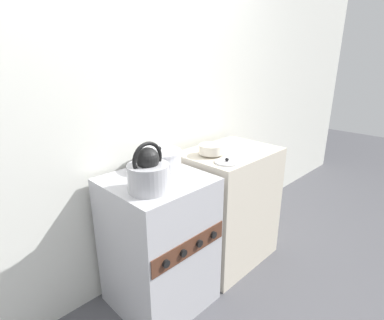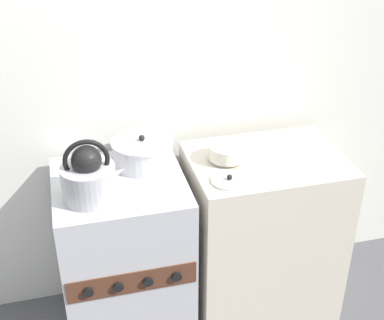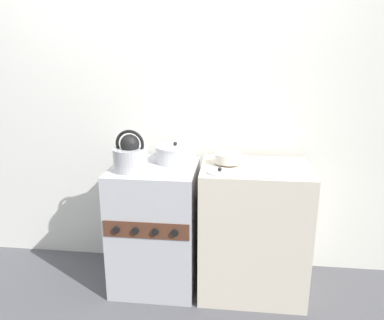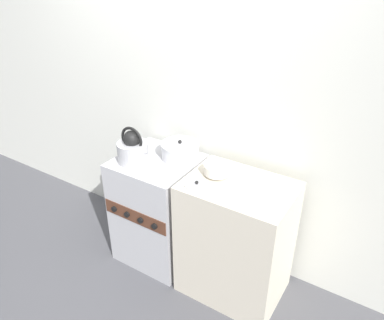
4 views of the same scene
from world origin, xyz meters
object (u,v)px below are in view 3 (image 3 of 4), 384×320
at_px(stove, 156,226).
at_px(kettle, 131,156).
at_px(cooking_pot, 175,154).
at_px(enamel_bowl, 228,158).
at_px(loose_pot_lid, 220,172).

bearing_deg(stove, kettle, -141.76).
height_order(stove, cooking_pot, cooking_pot).
relative_size(stove, enamel_bowl, 5.13).
distance_m(cooking_pot, loose_pot_lid, 0.44).
bearing_deg(loose_pot_lid, cooking_pot, 138.02).
bearing_deg(stove, enamel_bowl, 1.27).
height_order(kettle, cooking_pot, kettle).
bearing_deg(kettle, enamel_bowl, 10.08).
xyz_separation_m(stove, kettle, (-0.13, -0.10, 0.54)).
distance_m(kettle, cooking_pot, 0.35).
relative_size(stove, cooking_pot, 3.13).
bearing_deg(enamel_bowl, kettle, -169.92).
bearing_deg(stove, cooking_pot, 43.80).
height_order(kettle, enamel_bowl, kettle).
xyz_separation_m(kettle, enamel_bowl, (0.63, 0.11, -0.03)).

